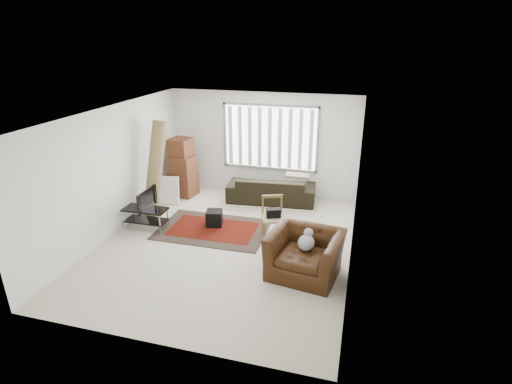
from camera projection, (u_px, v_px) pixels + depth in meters
room at (234, 155)px, 8.09m from camera, size 6.00×6.02×2.71m
persian_rug at (213, 229)px, 8.86m from camera, size 2.39×1.61×0.02m
tv_stand at (146, 214)px, 8.81m from camera, size 0.96×0.43×0.48m
tv at (144, 199)px, 8.67m from camera, size 0.10×0.78×0.45m
subwoofer at (214, 218)px, 8.98m from camera, size 0.42×0.42×0.35m
moving_boxes at (183, 169)px, 10.53m from camera, size 0.69×0.64×1.55m
white_flatpack at (168, 190)px, 10.12m from camera, size 0.58×0.29×0.71m
rolled_rug at (155, 169)px, 9.33m from camera, size 0.51×1.02×2.23m
sofa at (271, 185)px, 10.24m from camera, size 2.32×1.18×0.86m
side_chair at (273, 216)px, 8.39m from camera, size 0.61×0.61×0.89m
armchair at (305, 251)px, 7.08m from camera, size 1.40×1.27×0.93m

